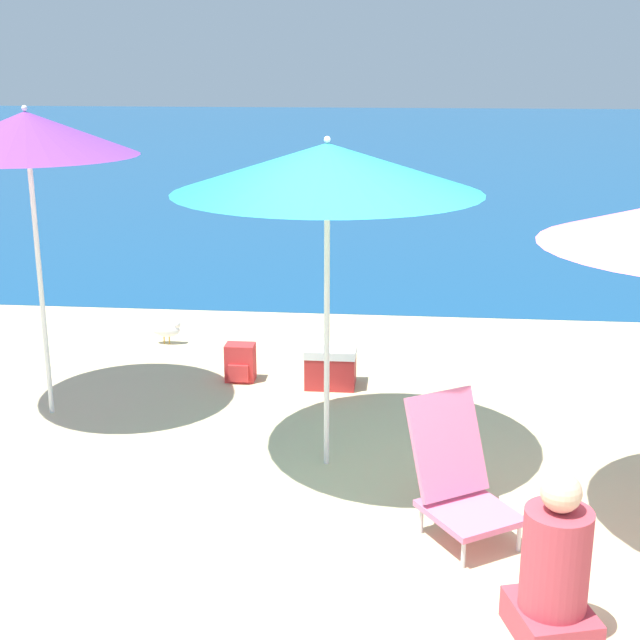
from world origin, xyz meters
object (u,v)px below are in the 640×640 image
beach_umbrella_teal (327,168)px  person_seated_near (555,572)px  backpack_red (240,363)px  cooler_box (331,366)px  beach_umbrella_purple (27,134)px  seagull (167,330)px  beach_chair_pink (457,475)px

beach_umbrella_teal → person_seated_near: 2.65m
backpack_red → cooler_box: cooler_box is taller
beach_umbrella_purple → backpack_red: bearing=32.7°
beach_umbrella_teal → cooler_box: 2.30m
cooler_box → seagull: size_ratio=1.54×
beach_chair_pink → backpack_red: size_ratio=2.47×
beach_umbrella_purple → person_seated_near: beach_umbrella_purple is taller
seagull → cooler_box: bearing=-30.5°
beach_chair_pink → backpack_red: (-1.66, 2.31, -0.19)m
backpack_red → seagull: (-0.86, 0.91, -0.01)m
cooler_box → person_seated_near: bearing=-67.7°
beach_umbrella_purple → cooler_box: beach_umbrella_purple is taller
beach_chair_pink → cooler_box: 2.44m
beach_umbrella_teal → beach_chair_pink: bearing=-45.0°
backpack_red → seagull: backpack_red is taller
beach_chair_pink → person_seated_near: person_seated_near is taller
beach_umbrella_purple → beach_chair_pink: (2.96, -1.47, -1.73)m
person_seated_near → seagull: person_seated_near is taller
beach_umbrella_purple → seagull: (0.43, 1.74, -1.93)m
person_seated_near → beach_umbrella_purple: bearing=128.3°
beach_umbrella_purple → beach_chair_pink: 3.73m
person_seated_near → backpack_red: size_ratio=2.64×
person_seated_near → beach_chair_pink: bearing=97.1°
backpack_red → beach_umbrella_purple: bearing=-147.3°
beach_umbrella_purple → beach_umbrella_teal: bearing=-17.3°
beach_chair_pink → person_seated_near: 1.00m
person_seated_near → seagull: bearing=109.1°
person_seated_near → backpack_red: 3.83m
beach_chair_pink → person_seated_near: size_ratio=0.93×
backpack_red → beach_umbrella_teal: bearing=-60.2°
beach_umbrella_teal → beach_chair_pink: size_ratio=2.75×
cooler_box → seagull: (-1.62, 0.96, -0.03)m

